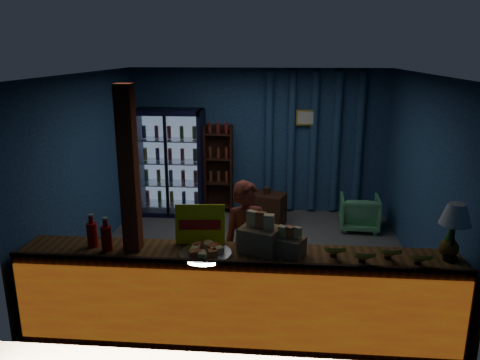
% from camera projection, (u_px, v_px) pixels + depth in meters
% --- Properties ---
extents(ground, '(4.60, 4.60, 0.00)m').
position_uv_depth(ground, '(249.00, 258.00, 6.73)').
color(ground, '#515154').
rests_on(ground, ground).
extents(room_walls, '(4.60, 4.60, 4.60)m').
position_uv_depth(room_walls, '(250.00, 152.00, 6.31)').
color(room_walls, navy).
rests_on(room_walls, ground).
extents(counter, '(4.40, 0.57, 0.99)m').
position_uv_depth(counter, '(237.00, 296.00, 4.77)').
color(counter, brown).
rests_on(counter, ground).
extents(support_post, '(0.16, 0.16, 2.60)m').
position_uv_depth(support_post, '(132.00, 216.00, 4.64)').
color(support_post, '#943415').
rests_on(support_post, ground).
extents(beverage_cooler, '(1.20, 0.62, 1.90)m').
position_uv_depth(beverage_cooler, '(171.00, 162.00, 8.45)').
color(beverage_cooler, black).
rests_on(beverage_cooler, ground).
extents(bottle_shelf, '(0.50, 0.28, 1.60)m').
position_uv_depth(bottle_shelf, '(219.00, 169.00, 8.55)').
color(bottle_shelf, '#381A11').
rests_on(bottle_shelf, ground).
extents(curtain_folds, '(1.74, 0.14, 2.50)m').
position_uv_depth(curtain_folds, '(314.00, 143.00, 8.35)').
color(curtain_folds, navy).
rests_on(curtain_folds, room_walls).
extents(framed_picture, '(0.36, 0.04, 0.28)m').
position_uv_depth(framed_picture, '(306.00, 118.00, 8.20)').
color(framed_picture, gold).
rests_on(framed_picture, room_walls).
extents(shopkeeper, '(0.64, 0.53, 1.52)m').
position_uv_depth(shopkeeper, '(247.00, 247.00, 5.25)').
color(shopkeeper, maroon).
rests_on(shopkeeper, ground).
extents(green_chair, '(0.66, 0.68, 0.58)m').
position_uv_depth(green_chair, '(359.00, 213.00, 7.76)').
color(green_chair, '#56AD71').
rests_on(green_chair, ground).
extents(side_table, '(0.70, 0.59, 0.65)m').
position_uv_depth(side_table, '(267.00, 209.00, 7.98)').
color(side_table, '#381A11').
rests_on(side_table, ground).
extents(yellow_sign, '(0.52, 0.15, 0.41)m').
position_uv_depth(yellow_sign, '(200.00, 224.00, 4.84)').
color(yellow_sign, '#E6E80C').
rests_on(yellow_sign, counter).
extents(soda_bottles, '(0.29, 0.19, 0.35)m').
position_uv_depth(soda_bottles, '(99.00, 235.00, 4.72)').
color(soda_bottles, red).
rests_on(soda_bottles, counter).
extents(snack_box_left, '(0.47, 0.43, 0.40)m').
position_uv_depth(snack_box_left, '(260.00, 237.00, 4.66)').
color(snack_box_left, olive).
rests_on(snack_box_left, counter).
extents(snack_box_centre, '(0.35, 0.33, 0.30)m').
position_uv_depth(snack_box_centre, '(289.00, 245.00, 4.57)').
color(snack_box_centre, olive).
rests_on(snack_box_centre, counter).
extents(pastry_tray, '(0.52, 0.52, 0.08)m').
position_uv_depth(pastry_tray, '(205.00, 252.00, 4.59)').
color(pastry_tray, silver).
rests_on(pastry_tray, counter).
extents(banana_bunches, '(1.00, 0.29, 0.16)m').
position_uv_depth(banana_bunches, '(376.00, 254.00, 4.42)').
color(banana_bunches, gold).
rests_on(banana_bunches, counter).
extents(table_lamp, '(0.29, 0.29, 0.57)m').
position_uv_depth(table_lamp, '(456.00, 217.00, 4.35)').
color(table_lamp, black).
rests_on(table_lamp, counter).
extents(pineapple, '(0.19, 0.19, 0.32)m').
position_uv_depth(pineapple, '(449.00, 245.00, 4.50)').
color(pineapple, brown).
rests_on(pineapple, counter).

